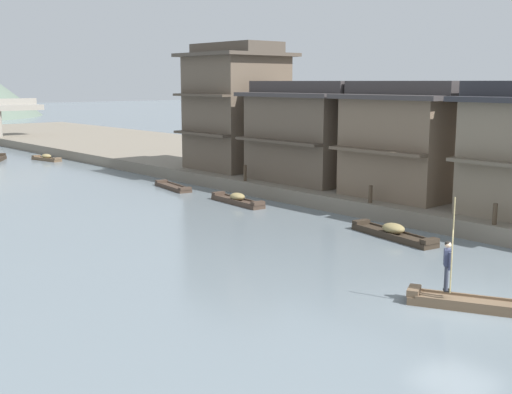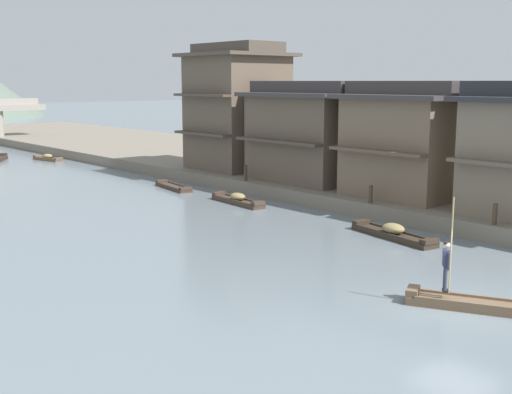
% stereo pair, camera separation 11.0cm
% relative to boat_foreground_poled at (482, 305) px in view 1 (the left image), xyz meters
% --- Properties ---
extents(ground_plane, '(400.00, 400.00, 0.00)m').
position_rel_boat_foreground_poled_xyz_m(ground_plane, '(-0.25, 0.62, -0.16)').
color(ground_plane, slate).
extents(riverbank_right, '(18.00, 110.00, 0.82)m').
position_rel_boat_foreground_poled_xyz_m(riverbank_right, '(16.73, 30.62, 0.25)').
color(riverbank_right, slate).
rests_on(riverbank_right, ground).
extents(boat_foreground_poled, '(2.80, 4.35, 0.47)m').
position_rel_boat_foreground_poled_xyz_m(boat_foreground_poled, '(0.00, 0.00, 0.00)').
color(boat_foreground_poled, brown).
rests_on(boat_foreground_poled, ground).
extents(boatman_person, '(0.44, 0.46, 3.04)m').
position_rel_boat_foreground_poled_xyz_m(boatman_person, '(-0.51, 0.95, 1.32)').
color(boatman_person, black).
rests_on(boatman_person, boat_foreground_poled).
extents(boat_moored_second, '(1.41, 3.60, 0.59)m').
position_rel_boat_foreground_poled_xyz_m(boat_moored_second, '(5.97, 45.79, 0.05)').
color(boat_moored_second, brown).
rests_on(boat_moored_second, ground).
extents(boat_moored_third, '(1.17, 4.35, 0.64)m').
position_rel_boat_foreground_poled_xyz_m(boat_moored_third, '(5.53, 18.55, 0.06)').
color(boat_moored_third, '#423328').
rests_on(boat_moored_third, ground).
extents(boat_moored_far, '(1.47, 4.08, 0.35)m').
position_rel_boat_foreground_poled_xyz_m(boat_moored_far, '(5.71, 25.42, -0.03)').
color(boat_moored_far, '#423328').
rests_on(boat_moored_far, ground).
extents(boat_midriver_drifting, '(1.71, 4.82, 0.68)m').
position_rel_boat_foreground_poled_xyz_m(boat_midriver_drifting, '(5.51, 7.55, 0.07)').
color(boat_midriver_drifting, '#33281E').
rests_on(boat_midriver_drifting, ground).
extents(house_waterfront_second, '(6.01, 6.72, 6.14)m').
position_rel_boat_foreground_poled_xyz_m(house_waterfront_second, '(11.27, 11.07, 3.66)').
color(house_waterfront_second, '#75604C').
rests_on(house_waterfront_second, riverbank_right).
extents(house_waterfront_tall, '(5.32, 7.78, 6.14)m').
position_rel_boat_foreground_poled_xyz_m(house_waterfront_tall, '(10.93, 18.48, 3.66)').
color(house_waterfront_tall, brown).
rests_on(house_waterfront_tall, riverbank_right).
extents(house_waterfront_narrow, '(6.66, 6.51, 8.74)m').
position_rel_boat_foreground_poled_xyz_m(house_waterfront_narrow, '(11.59, 26.03, 4.96)').
color(house_waterfront_narrow, brown).
rests_on(house_waterfront_narrow, riverbank_right).
extents(mooring_post_dock_near, '(0.20, 0.20, 0.93)m').
position_rel_boat_foreground_poled_xyz_m(mooring_post_dock_near, '(8.08, 4.14, 1.13)').
color(mooring_post_dock_near, '#473828').
rests_on(mooring_post_dock_near, riverbank_right).
extents(mooring_post_dock_mid, '(0.20, 0.20, 0.90)m').
position_rel_boat_foreground_poled_xyz_m(mooring_post_dock_mid, '(8.08, 10.97, 1.11)').
color(mooring_post_dock_mid, '#473828').
rests_on(mooring_post_dock_mid, riverbank_right).
extents(mooring_post_dock_far, '(0.20, 0.20, 0.99)m').
position_rel_boat_foreground_poled_xyz_m(mooring_post_dock_far, '(8.08, 20.89, 1.15)').
color(mooring_post_dock_far, '#473828').
rests_on(mooring_post_dock_far, riverbank_right).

